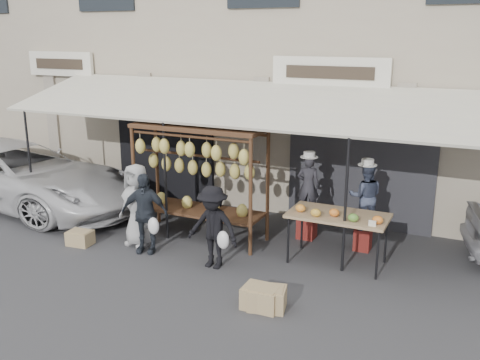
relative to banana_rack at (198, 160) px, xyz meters
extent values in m
plane|color=#2D2D30|center=(0.44, -1.44, -1.57)|extent=(90.00, 90.00, 0.00)
cube|color=tan|center=(0.44, 5.06, 1.93)|extent=(24.00, 6.00, 7.00)
cube|color=#232328|center=(2.64, 2.02, -0.32)|extent=(3.00, 0.10, 2.50)
cube|color=black|center=(-2.06, 2.02, -0.32)|extent=(2.60, 0.10, 2.50)
cube|color=silver|center=(1.94, 1.96, 1.58)|extent=(2.40, 0.10, 0.60)
cube|color=silver|center=(-5.06, 1.96, 1.58)|extent=(2.00, 0.10, 0.60)
cube|color=beige|center=(0.44, 0.86, 1.03)|extent=(10.00, 2.34, 0.63)
cylinder|color=black|center=(-4.06, -0.29, -0.42)|extent=(0.05, 0.05, 2.30)
cylinder|color=black|center=(-0.56, -0.29, -0.42)|extent=(0.05, 0.05, 2.30)
cylinder|color=black|center=(2.94, -0.29, -0.42)|extent=(0.05, 0.05, 2.30)
cylinder|color=#3D2716|center=(-1.25, -0.35, -0.47)|extent=(0.07, 0.07, 2.20)
cylinder|color=#3D2716|center=(1.25, -0.35, -0.47)|extent=(0.07, 0.07, 2.20)
cylinder|color=#3D2716|center=(-1.25, 0.45, -0.47)|extent=(0.07, 0.07, 2.20)
cylinder|color=#3D2716|center=(1.25, 0.45, -0.47)|extent=(0.07, 0.07, 2.20)
cube|color=#3D2716|center=(0.00, 0.05, 0.63)|extent=(2.60, 0.90, 0.07)
cylinder|color=#3D2716|center=(0.00, -0.30, 0.51)|extent=(2.50, 0.05, 0.05)
cylinder|color=#3D2716|center=(0.00, 0.40, 0.51)|extent=(2.50, 0.05, 0.05)
cylinder|color=#3D2716|center=(0.00, 0.05, 0.08)|extent=(2.50, 0.05, 0.05)
cube|color=#3D2716|center=(0.00, 0.05, -1.02)|extent=(2.50, 0.80, 0.05)
ellipsoid|color=#D9C663|center=(-1.10, -0.30, 0.23)|extent=(0.20, 0.18, 0.30)
ellipsoid|color=#D9C663|center=(-0.82, -0.15, 0.26)|extent=(0.20, 0.18, 0.30)
ellipsoid|color=#D9C663|center=(-0.55, -0.30, 0.28)|extent=(0.20, 0.18, 0.30)
ellipsoid|color=#D9C663|center=(-0.27, -0.15, 0.24)|extent=(0.20, 0.18, 0.30)
ellipsoid|color=#D9C663|center=(0.00, -0.30, 0.27)|extent=(0.20, 0.18, 0.30)
ellipsoid|color=#D9C663|center=(0.28, -0.15, 0.26)|extent=(0.20, 0.18, 0.30)
ellipsoid|color=#D9C663|center=(0.55, -0.30, 0.26)|extent=(0.20, 0.18, 0.30)
ellipsoid|color=#D9C663|center=(0.83, -0.15, 0.29)|extent=(0.20, 0.18, 0.30)
ellipsoid|color=#D9C663|center=(1.10, -0.30, 0.23)|extent=(0.20, 0.18, 0.30)
ellipsoid|color=#D9C663|center=(-1.05, 0.05, -0.12)|extent=(0.20, 0.18, 0.30)
ellipsoid|color=#D9C663|center=(-0.75, 0.05, -0.16)|extent=(0.20, 0.18, 0.30)
ellipsoid|color=#D9C663|center=(-0.45, 0.05, -0.16)|extent=(0.20, 0.18, 0.30)
ellipsoid|color=#D9C663|center=(-0.15, 0.05, -0.17)|extent=(0.20, 0.18, 0.30)
ellipsoid|color=#D9C663|center=(0.15, 0.05, -0.18)|extent=(0.20, 0.18, 0.30)
ellipsoid|color=#D9C663|center=(0.45, 0.05, -0.14)|extent=(0.20, 0.18, 0.30)
ellipsoid|color=#D9C663|center=(0.75, 0.05, -0.15)|extent=(0.20, 0.18, 0.30)
ellipsoid|color=#D9C663|center=(1.05, 0.05, -0.13)|extent=(0.20, 0.18, 0.30)
cube|color=#9E875D|center=(2.76, -0.01, -0.70)|extent=(1.70, 0.90, 0.05)
cylinder|color=black|center=(1.99, -0.38, -1.15)|extent=(0.04, 0.04, 0.85)
cylinder|color=black|center=(3.53, -0.38, -1.15)|extent=(0.04, 0.04, 0.85)
cylinder|color=black|center=(1.99, 0.36, -1.15)|extent=(0.04, 0.04, 0.85)
cylinder|color=black|center=(3.53, 0.36, -1.15)|extent=(0.04, 0.04, 0.85)
ellipsoid|color=orange|center=(2.12, -0.17, -0.60)|extent=(0.18, 0.14, 0.14)
ellipsoid|color=gold|center=(2.44, -0.29, -0.60)|extent=(0.18, 0.14, 0.14)
ellipsoid|color=orange|center=(2.72, -0.15, -0.60)|extent=(0.18, 0.14, 0.14)
ellipsoid|color=#598C33|center=(3.07, -0.27, -0.60)|extent=(0.18, 0.14, 0.14)
ellipsoid|color=orange|center=(3.46, -0.21, -0.60)|extent=(0.18, 0.14, 0.14)
imported|color=#2D2C33|center=(1.91, 0.90, -0.50)|extent=(0.48, 0.36, 1.20)
imported|color=#3A435C|center=(3.04, 0.77, -0.53)|extent=(0.71, 0.61, 1.24)
imported|color=#9A9A9A|center=(-0.88, -0.79, -0.78)|extent=(0.85, 0.63, 1.58)
imported|color=#252A32|center=(-0.56, -1.01, -0.82)|extent=(0.94, 0.58, 1.49)
imported|color=black|center=(0.88, -1.08, -0.84)|extent=(0.95, 0.56, 1.45)
cube|color=maroon|center=(1.91, 0.90, -1.34)|extent=(0.42, 0.42, 0.47)
cube|color=maroon|center=(3.04, 0.77, -1.36)|extent=(0.38, 0.38, 0.42)
cube|color=tan|center=(2.19, -2.04, -1.41)|extent=(0.55, 0.42, 0.33)
cube|color=tan|center=(2.27, -2.02, -1.41)|extent=(0.61, 0.52, 0.32)
cube|color=tan|center=(-1.89, -1.28, -1.43)|extent=(0.48, 0.39, 0.27)
imported|color=silver|center=(-5.17, 0.24, -0.53)|extent=(5.24, 2.89, 2.08)
camera|label=1|loc=(4.93, -8.59, 2.35)|focal=40.00mm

